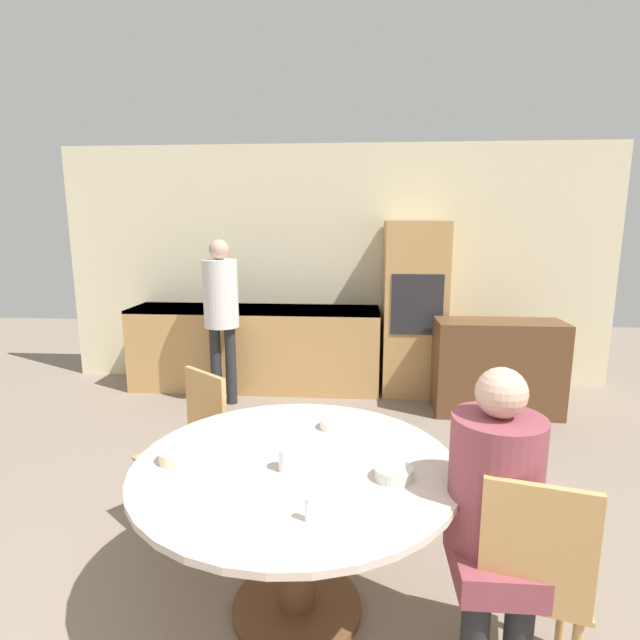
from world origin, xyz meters
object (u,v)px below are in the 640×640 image
Objects in this scene: person_standing at (221,304)px; bowl_near at (333,424)px; person_seated at (495,504)px; dining_table at (296,504)px; cup at (287,459)px; chair_near_right at (531,573)px; bowl_centre at (178,456)px; bowl_far at (394,473)px; chair_far_left at (194,441)px; oven_unit at (414,309)px; sideboard at (497,367)px.

bowl_near is at bearing -62.18° from person_standing.
person_seated is 3.44m from person_standing.
cup reaches higher than dining_table.
chair_near_right is 0.73× the size of person_seated.
dining_table is at bearing 71.92° from cup.
bowl_centre is (-0.66, -0.41, 0.00)m from bowl_near.
dining_table is 0.85m from person_seated.
bowl_far is at bearing -15.54° from dining_table.
cup is at bearing -0.56° from chair_near_right.
person_standing is 10.08× the size of bowl_centre.
chair_near_right is 0.56× the size of person_standing.
bowl_centre is (0.18, -0.72, 0.27)m from chair_far_left.
bowl_centre is at bearing -175.98° from dining_table.
bowl_far reaches higher than dining_table.
bowl_near is (0.14, 0.37, 0.23)m from dining_table.
oven_unit is at bearing 75.15° from dining_table.
oven_unit reaches higher than person_seated.
bowl_near is at bearing -27.90° from chair_near_right.
cup is at bearing -110.70° from bowl_near.
person_seated is 0.40m from bowl_far.
oven_unit is at bearing 75.07° from cup.
chair_far_left is at bearing 148.68° from person_seated.
sideboard is at bearing -1.16° from person_standing.
person_seated is 7.81× the size of bowl_centre.
oven_unit is at bearing 142.25° from sideboard.
bowl_near is 0.85× the size of bowl_far.
chair_far_left is 0.93m from bowl_near.
chair_near_right is at bearing -88.75° from oven_unit.
cup is (-0.87, -3.25, -0.10)m from oven_unit.
bowl_near is at bearing 69.30° from cup.
oven_unit is 2.88m from bowl_near.
chair_near_right is at bearing -40.33° from person_seated.
oven_unit is 11.13× the size of bowl_centre.
bowl_far is at bearing -4.90° from cup.
person_standing is at bearing 117.82° from bowl_near.
sideboard is 3.14m from cup.
chair_near_right is at bearing -11.54° from bowl_centre.
chair_near_right is 5.67× the size of bowl_centre.
cup is 0.49m from bowl_centre.
dining_table is at bearing -5.40° from chair_near_right.
sideboard is at bearing 74.69° from person_seated.
chair_far_left is 1.05m from cup.
sideboard is 0.71× the size of person_standing.
chair_near_right is 6.87× the size of bowl_near.
chair_near_right is (-0.66, -2.93, 0.07)m from sideboard.
oven_unit is at bearing 97.25° from chair_far_left.
sideboard is 3.38m from bowl_centre.
cup is 0.48m from bowl_near.
cup is at bearing -69.27° from person_standing.
person_standing is (-0.36, 1.97, 0.49)m from chair_far_left.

